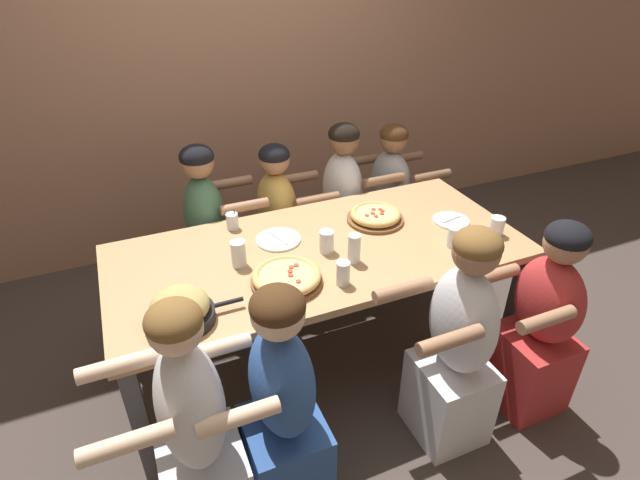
% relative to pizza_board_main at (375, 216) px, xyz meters
% --- Properties ---
extents(ground_plane, '(18.00, 18.00, 0.00)m').
position_rel_pizza_board_main_xyz_m(ground_plane, '(-0.40, -0.14, -0.79)').
color(ground_plane, '#423833').
rests_on(ground_plane, ground).
extents(restaurant_back_panel, '(10.00, 0.06, 3.20)m').
position_rel_pizza_board_main_xyz_m(restaurant_back_panel, '(-0.40, 1.44, 0.81)').
color(restaurant_back_panel, '#9E7056').
rests_on(restaurant_back_panel, ground).
extents(dining_table, '(2.11, 0.95, 0.76)m').
position_rel_pizza_board_main_xyz_m(dining_table, '(-0.40, -0.14, -0.11)').
color(dining_table, tan).
rests_on(dining_table, ground).
extents(pizza_board_main, '(0.32, 0.32, 0.06)m').
position_rel_pizza_board_main_xyz_m(pizza_board_main, '(0.00, 0.00, 0.00)').
color(pizza_board_main, brown).
rests_on(pizza_board_main, dining_table).
extents(pizza_board_second, '(0.33, 0.33, 0.06)m').
position_rel_pizza_board_main_xyz_m(pizza_board_second, '(-0.65, -0.36, 0.00)').
color(pizza_board_second, brown).
rests_on(pizza_board_second, dining_table).
extents(skillet_bowl, '(0.40, 0.28, 0.15)m').
position_rel_pizza_board_main_xyz_m(skillet_bowl, '(-1.14, -0.44, 0.03)').
color(skillet_bowl, black).
rests_on(skillet_bowl, dining_table).
extents(empty_plate_a, '(0.20, 0.20, 0.02)m').
position_rel_pizza_board_main_xyz_m(empty_plate_a, '(0.39, -0.18, -0.02)').
color(empty_plate_a, white).
rests_on(empty_plate_a, dining_table).
extents(empty_plate_b, '(0.23, 0.23, 0.02)m').
position_rel_pizza_board_main_xyz_m(empty_plate_b, '(-0.57, 0.01, -0.02)').
color(empty_plate_b, white).
rests_on(empty_plate_b, dining_table).
extents(cocktail_glass_blue, '(0.07, 0.07, 0.11)m').
position_rel_pizza_board_main_xyz_m(cocktail_glass_blue, '(-0.75, 0.23, 0.01)').
color(cocktail_glass_blue, silver).
rests_on(cocktail_glass_blue, dining_table).
extents(drinking_glass_a, '(0.07, 0.07, 0.12)m').
position_rel_pizza_board_main_xyz_m(drinking_glass_a, '(-0.38, -0.18, 0.03)').
color(drinking_glass_a, silver).
rests_on(drinking_glass_a, dining_table).
extents(drinking_glass_b, '(0.06, 0.06, 0.15)m').
position_rel_pizza_board_main_xyz_m(drinking_glass_b, '(-0.29, -0.32, 0.04)').
color(drinking_glass_b, silver).
rests_on(drinking_glass_b, dining_table).
extents(drinking_glass_c, '(0.08, 0.08, 0.10)m').
position_rel_pizza_board_main_xyz_m(drinking_glass_c, '(0.52, -0.38, 0.02)').
color(drinking_glass_c, silver).
rests_on(drinking_glass_c, dining_table).
extents(drinking_glass_d, '(0.07, 0.07, 0.13)m').
position_rel_pizza_board_main_xyz_m(drinking_glass_d, '(-0.81, -0.13, 0.03)').
color(drinking_glass_d, silver).
rests_on(drinking_glass_d, dining_table).
extents(drinking_glass_e, '(0.06, 0.06, 0.12)m').
position_rel_pizza_board_main_xyz_m(drinking_glass_e, '(-0.42, -0.46, 0.02)').
color(drinking_glass_e, silver).
rests_on(drinking_glass_e, dining_table).
extents(drinking_glass_f, '(0.06, 0.06, 0.11)m').
position_rel_pizza_board_main_xyz_m(drinking_glass_f, '(0.24, -0.39, 0.02)').
color(drinking_glass_f, silver).
rests_on(drinking_glass_f, dining_table).
extents(diner_near_midleft, '(0.51, 0.40, 1.12)m').
position_rel_pizza_board_main_xyz_m(diner_near_midleft, '(-0.85, -0.84, -0.27)').
color(diner_near_midleft, '#2D5193').
rests_on(diner_near_midleft, ground).
extents(diner_far_midleft, '(0.51, 0.40, 1.14)m').
position_rel_pizza_board_main_xyz_m(diner_far_midleft, '(-0.85, 0.55, -0.27)').
color(diner_far_midleft, '#477556').
rests_on(diner_far_midleft, ground).
extents(diner_near_left, '(0.51, 0.40, 1.16)m').
position_rel_pizza_board_main_xyz_m(diner_near_left, '(-1.19, -0.84, -0.26)').
color(diner_near_left, silver).
rests_on(diner_near_left, ground).
extents(diner_near_right, '(0.51, 0.40, 1.08)m').
position_rel_pizza_board_main_xyz_m(diner_near_right, '(0.47, -0.84, -0.29)').
color(diner_near_right, '#B22D2D').
rests_on(diner_near_right, ground).
extents(diner_far_midright, '(0.51, 0.40, 1.14)m').
position_rel_pizza_board_main_xyz_m(diner_far_midright, '(0.07, 0.55, -0.26)').
color(diner_far_midright, silver).
rests_on(diner_far_midright, ground).
extents(diner_near_midright, '(0.51, 0.40, 1.16)m').
position_rel_pizza_board_main_xyz_m(diner_near_midright, '(-0.03, -0.84, -0.25)').
color(diner_near_midright, silver).
rests_on(diner_near_midright, ground).
extents(diner_far_center, '(0.51, 0.40, 1.07)m').
position_rel_pizza_board_main_xyz_m(diner_far_center, '(-0.39, 0.55, -0.30)').
color(diner_far_center, gold).
rests_on(diner_far_center, ground).
extents(diner_far_right, '(0.51, 0.40, 1.09)m').
position_rel_pizza_board_main_xyz_m(diner_far_right, '(0.43, 0.55, -0.29)').
color(diner_far_right, '#99999E').
rests_on(diner_far_right, ground).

